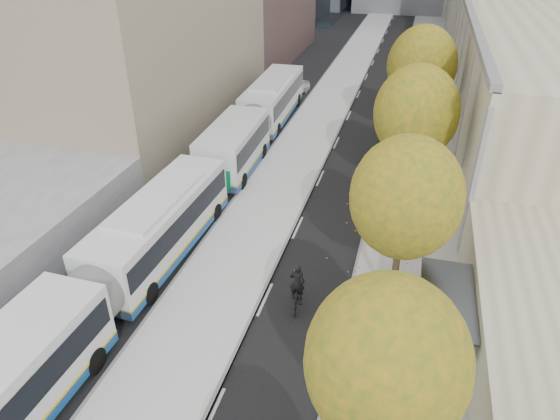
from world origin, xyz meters
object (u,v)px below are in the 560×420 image
(bus_far, at_px, (259,116))
(bus_shelter, at_px, (451,307))
(bus_near, at_px, (113,275))
(cyclist, at_px, (297,292))
(distant_car, at_px, (294,88))

(bus_far, bearing_deg, bus_shelter, -56.22)
(bus_near, bearing_deg, bus_far, 91.24)
(bus_near, xyz_separation_m, cyclist, (7.29, 1.93, -0.81))
(bus_shelter, distance_m, bus_near, 13.24)
(bus_shelter, bearing_deg, bus_near, -175.64)
(bus_near, distance_m, distant_car, 30.34)
(bus_near, xyz_separation_m, distant_car, (0.09, 30.33, -0.99))
(cyclist, bearing_deg, bus_near, -172.31)
(cyclist, distance_m, distant_car, 29.30)
(bus_far, xyz_separation_m, distant_car, (-0.04, 10.95, -1.07))
(distant_car, bearing_deg, cyclist, -57.09)
(bus_near, height_order, cyclist, bus_near)
(bus_near, bearing_deg, bus_shelter, 5.98)
(bus_far, bearing_deg, bus_near, -92.01)
(bus_shelter, bearing_deg, bus_far, 125.40)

